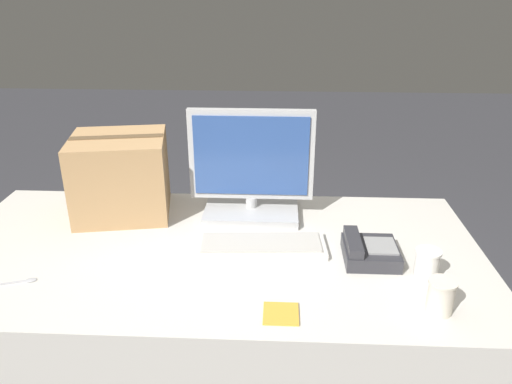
{
  "coord_description": "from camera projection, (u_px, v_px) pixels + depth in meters",
  "views": [
    {
      "loc": [
        0.22,
        -1.45,
        1.6
      ],
      "look_at": [
        0.14,
        0.14,
        0.91
      ],
      "focal_mm": 35.0,
      "sensor_mm": 36.0,
      "label": 1
    }
  ],
  "objects": [
    {
      "name": "paper_cup_left",
      "position": [
        441.0,
        296.0,
        1.34
      ],
      "size": [
        0.08,
        0.08,
        0.1
      ],
      "color": "beige",
      "rests_on": "office_desk"
    },
    {
      "name": "desk_phone",
      "position": [
        369.0,
        251.0,
        1.6
      ],
      "size": [
        0.17,
        0.18,
        0.08
      ],
      "rotation": [
        0.0,
        0.0,
        0.0
      ],
      "color": "#2D2D33",
      "rests_on": "office_desk"
    },
    {
      "name": "keyboard",
      "position": [
        261.0,
        245.0,
        1.66
      ],
      "size": [
        0.44,
        0.19,
        0.03
      ],
      "rotation": [
        0.0,
        0.0,
        0.06
      ],
      "color": "beige",
      "rests_on": "office_desk"
    },
    {
      "name": "sticky_note_pad",
      "position": [
        281.0,
        314.0,
        1.34
      ],
      "size": [
        0.1,
        0.1,
        0.01
      ],
      "color": "gold",
      "rests_on": "office_desk"
    },
    {
      "name": "office_desk",
      "position": [
        216.0,
        339.0,
        1.82
      ],
      "size": [
        1.8,
        0.9,
        0.76
      ],
      "color": "beige",
      "rests_on": "ground_plane"
    },
    {
      "name": "spoon",
      "position": [
        18.0,
        282.0,
        1.49
      ],
      "size": [
        0.15,
        0.07,
        0.0
      ],
      "rotation": [
        0.0,
        0.0,
        0.33
      ],
      "color": "#B2B2B7",
      "rests_on": "office_desk"
    },
    {
      "name": "monitor",
      "position": [
        251.0,
        176.0,
        1.85
      ],
      "size": [
        0.46,
        0.26,
        0.41
      ],
      "color": "#B7B7B7",
      "rests_on": "office_desk"
    },
    {
      "name": "cardboard_box",
      "position": [
        121.0,
        176.0,
        1.87
      ],
      "size": [
        0.39,
        0.36,
        0.3
      ],
      "rotation": [
        0.0,
        0.0,
        0.17
      ],
      "color": "tan",
      "rests_on": "office_desk"
    },
    {
      "name": "paper_cup_right",
      "position": [
        427.0,
        264.0,
        1.49
      ],
      "size": [
        0.08,
        0.08,
        0.1
      ],
      "color": "white",
      "rests_on": "office_desk"
    }
  ]
}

